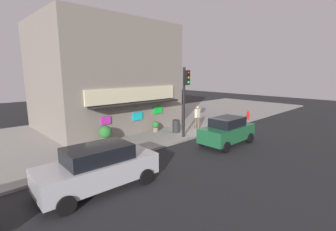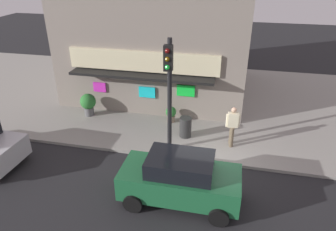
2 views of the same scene
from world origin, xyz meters
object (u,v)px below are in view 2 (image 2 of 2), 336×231
at_px(traffic_light, 169,83).
at_px(parked_car_green, 180,179).
at_px(trash_can, 185,127).
at_px(pedestrian, 232,125).
at_px(potted_plant_by_doorway, 88,103).
at_px(potted_plant_by_window, 171,114).

distance_m(traffic_light, parked_car_green, 3.69).
xyz_separation_m(trash_can, parked_car_green, (0.48, -4.01, 0.29)).
bearing_deg(trash_can, pedestrian, -8.94).
distance_m(potted_plant_by_doorway, potted_plant_by_window, 4.28).
xyz_separation_m(traffic_light, potted_plant_by_window, (-0.45, 2.53, -2.60)).
bearing_deg(potted_plant_by_doorway, parked_car_green, -41.71).
relative_size(pedestrian, parked_car_green, 0.46).
height_order(potted_plant_by_doorway, parked_car_green, parked_car_green).
distance_m(pedestrian, potted_plant_by_window, 3.41).
distance_m(potted_plant_by_doorway, parked_car_green, 7.62).
relative_size(trash_can, potted_plant_by_doorway, 0.81).
relative_size(potted_plant_by_doorway, parked_car_green, 0.29).
bearing_deg(pedestrian, potted_plant_by_doorway, 169.25).
height_order(trash_can, pedestrian, pedestrian).
relative_size(traffic_light, potted_plant_by_window, 5.97).
bearing_deg(parked_car_green, potted_plant_by_doorway, 138.29).
relative_size(traffic_light, potted_plant_by_doorway, 4.08).
relative_size(pedestrian, potted_plant_by_doorway, 1.56).
bearing_deg(potted_plant_by_doorway, trash_can, -11.46).
xyz_separation_m(pedestrian, potted_plant_by_doorway, (-7.25, 1.38, -0.33)).
distance_m(traffic_light, potted_plant_by_window, 3.65).
height_order(traffic_light, pedestrian, traffic_light).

